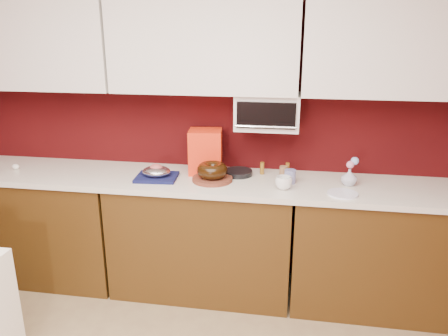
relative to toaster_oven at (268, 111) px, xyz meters
The scene contains 28 objects.
wall_back 0.49m from the toaster_oven, 162.14° to the left, with size 4.00×0.02×2.50m, color #3D0809.
base_cabinet_left 2.02m from the toaster_oven, behind, with size 1.31×0.58×0.86m, color #472C0E.
base_cabinet_center 1.06m from the toaster_oven, 159.86° to the right, with size 1.31×0.58×0.86m, color #472C0E.
base_cabinet_right 1.30m from the toaster_oven, 10.58° to the right, with size 1.31×0.58×0.86m, color #472C0E.
countertop 0.69m from the toaster_oven, 159.86° to the right, with size 4.00×0.62×0.04m, color silver.
upper_cabinet_left 1.85m from the toaster_oven, behind, with size 1.31×0.33×0.70m, color white.
upper_cabinet_center 0.65m from the toaster_oven, behind, with size 1.31×0.33×0.70m, color white.
upper_cabinet_right 1.00m from the toaster_oven, ahead, with size 1.31×0.33×0.70m, color white.
toaster_oven is the anchor object (origin of this frame).
toaster_oven_door 0.16m from the toaster_oven, 90.00° to the right, with size 0.40×0.02×0.18m, color black.
toaster_oven_handle 0.19m from the toaster_oven, 90.00° to the right, with size 0.02×0.02×0.42m, color silver.
cake_base 0.62m from the toaster_oven, 150.77° to the right, with size 0.29×0.29×0.03m, color brown.
bundt_cake 0.58m from the toaster_oven, 150.77° to the right, with size 0.22×0.22×0.09m, color black.
navy_towel 0.93m from the toaster_oven, 163.92° to the right, with size 0.29×0.25×0.02m, color #121645.
foil_ham_nest 0.91m from the toaster_oven, 163.92° to the right, with size 0.20×0.17×0.07m, color silver.
roasted_ham 0.90m from the toaster_oven, 163.92° to the right, with size 0.09×0.08×0.06m, color #C75F5B.
pandoro_box 0.55m from the toaster_oven, behind, with size 0.24×0.22×0.33m, color red.
dark_pan 0.50m from the toaster_oven, 167.60° to the right, with size 0.21×0.21×0.04m, color black.
coffee_mug 0.53m from the toaster_oven, 64.24° to the right, with size 0.10×0.10×0.11m, color white.
blue_jar 0.49m from the toaster_oven, 41.20° to the right, with size 0.08×0.08×0.10m, color navy.
flower_vase 0.73m from the toaster_oven, 13.12° to the right, with size 0.09×0.09×0.13m, color #B4B8CC.
flower_pink 0.68m from the toaster_oven, 13.12° to the right, with size 0.05×0.05×0.05m, color pink.
flower_blue 0.70m from the toaster_oven, 10.71° to the right, with size 0.06×0.06×0.06m, color #92ADEA.
china_plate 0.78m from the toaster_oven, 31.93° to the right, with size 0.20×0.20×0.01m, color white.
amber_bottle 0.43m from the toaster_oven, 164.24° to the left, with size 0.03×0.03×0.09m, color brown.
paper_cup 0.45m from the toaster_oven, 21.27° to the right, with size 0.06×0.06×0.09m, color brown.
egg_right 1.98m from the toaster_oven, behind, with size 0.06×0.04×0.04m, color white.
amber_bottle_tall 0.45m from the toaster_oven, ahead, with size 0.03×0.03×0.10m, color brown.
Camera 1 is at (0.65, -0.98, 1.93)m, focal length 35.00 mm.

